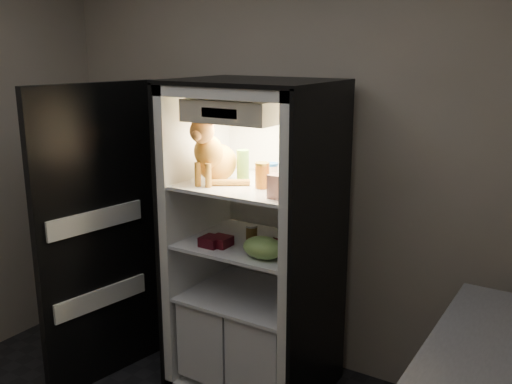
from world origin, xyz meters
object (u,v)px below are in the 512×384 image
salsa_jar (262,175)px  soda_can_c (278,246)px  berry_box_right (221,241)px  soda_can_a (286,234)px  parmesan_shaker (243,166)px  grape_bag (263,248)px  berry_box_left (211,241)px  condiment_jar (252,233)px  mayo_tub (271,173)px  soda_can_b (295,243)px  tabby_cat (213,156)px  cream_carton (276,186)px  pepper_jar (299,168)px  refrigerator (256,262)px

salsa_jar → soda_can_c: size_ratio=1.26×
soda_can_c → berry_box_right: 0.36m
soda_can_a → berry_box_right: soda_can_a is taller
parmesan_shaker → grape_bag: parmesan_shaker is taller
grape_bag → berry_box_left: size_ratio=2.12×
parmesan_shaker → condiment_jar: bearing=8.5°
soda_can_c → grape_bag: (-0.05, -0.08, 0.00)m
mayo_tub → soda_can_b: size_ratio=0.95×
soda_can_a → condiment_jar: (-0.20, -0.05, -0.02)m
tabby_cat → soda_can_a: size_ratio=3.21×
cream_carton → grape_bag: bearing=173.9°
soda_can_a → condiment_jar: size_ratio=1.38×
soda_can_a → soda_can_b: 0.15m
grape_bag → condiment_jar: bearing=134.8°
berry_box_right → tabby_cat: bearing=143.9°
parmesan_shaker → berry_box_right: (-0.05, -0.17, -0.42)m
pepper_jar → cream_carton: 0.26m
soda_can_c → pepper_jar: bearing=78.9°
refrigerator → berry_box_left: size_ratio=16.88×
berry_box_right → cream_carton: bearing=-6.4°
condiment_jar → mayo_tub: bearing=39.5°
berry_box_right → refrigerator: bearing=63.3°
refrigerator → mayo_tub: bearing=21.1°
tabby_cat → soda_can_b: (0.51, 0.06, -0.45)m
salsa_jar → cream_carton: bearing=-40.3°
parmesan_shaker → berry_box_right: parmesan_shaker is taller
salsa_jar → condiment_jar: (-0.12, 0.07, -0.37)m
salsa_jar → mayo_tub: bearing=100.9°
pepper_jar → grape_bag: (-0.08, -0.24, -0.40)m
cream_carton → grape_bag: 0.36m
salsa_jar → cream_carton: salsa_jar is taller
pepper_jar → soda_can_a: (-0.09, 0.01, -0.40)m
parmesan_shaker → cream_carton: (0.34, -0.21, -0.03)m
mayo_tub → soda_can_c: (0.17, -0.20, -0.35)m
grape_bag → pepper_jar: bearing=71.5°
soda_can_a → condiment_jar: 0.21m
soda_can_a → refrigerator: bearing=-178.2°
soda_can_a → salsa_jar: bearing=-125.7°
salsa_jar → grape_bag: salsa_jar is taller
mayo_tub → cream_carton: (0.20, -0.29, 0.00)m
parmesan_shaker → pepper_jar: pepper_jar is taller
soda_can_b → refrigerator: bearing=163.6°
salsa_jar → grape_bag: size_ratio=0.61×
refrigerator → cream_carton: (0.28, -0.26, 0.56)m
soda_can_a → grape_bag: bearing=-88.6°
refrigerator → pepper_jar: bearing=-1.3°
soda_can_b → grape_bag: 0.19m
parmesan_shaker → cream_carton: 0.40m
grape_bag → berry_box_left: bearing=179.2°
pepper_jar → parmesan_shaker: bearing=-172.8°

